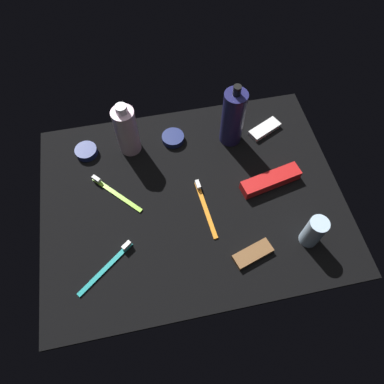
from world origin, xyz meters
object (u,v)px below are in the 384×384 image
Objects in this scene: toothbrush_orange at (205,205)px; cream_tin_right at (173,138)px; snack_bar_brown at (253,254)px; toothpaste_box_red at (270,179)px; cream_tin_left at (86,151)px; lotion_bottle at (233,118)px; bodywash_bottle at (127,131)px; snack_bar_white at (265,129)px; deodorant_stick at (314,232)px; toothbrush_lime at (114,192)px; toothbrush_teal at (109,265)px.

toothbrush_orange is 24.91cm from cream_tin_right.
toothbrush_orange reaches higher than snack_bar_brown.
toothpaste_box_red is 55.03cm from cream_tin_left.
bodywash_bottle is at bearing 175.37° from lotion_bottle.
lotion_bottle is at bearing 59.14° from toothbrush_orange.
deodorant_stick is at bearing -114.76° from snack_bar_white.
toothbrush_orange is at bearing 179.42° from toothpaste_box_red.
bodywash_bottle is (-30.60, 2.48, -1.22)cm from lotion_bottle.
toothbrush_lime is 41.98cm from snack_bar_brown.
cream_tin_right is (-24.49, 20.58, -0.64)cm from toothpaste_box_red.
toothbrush_lime is 16.79cm from cream_tin_left.
toothpaste_box_red is 2.69× the size of cream_tin_left.
toothbrush_lime is 0.94× the size of toothbrush_teal.
bodywash_bottle is 1.01× the size of toothbrush_orange.
toothpaste_box_red is at bearing -68.26° from lotion_bottle.
deodorant_stick is at bearing -26.51° from toothbrush_lime.
toothbrush_lime is at bearing -161.71° from lotion_bottle.
toothbrush_teal is 1.44× the size of snack_bar_white.
lotion_bottle is 30.72cm from bodywash_bottle.
cream_tin_right is (-29.11, 39.53, -4.23)cm from deodorant_stick.
bodywash_bottle is at bearing 74.70° from toothbrush_teal.
cream_tin_left is (-40.02, 40.92, 0.28)cm from snack_bar_brown.
lotion_bottle is at bearing -4.05° from cream_tin_left.
deodorant_stick is 1.00× the size of snack_bar_brown.
cream_tin_right is at bearing 170.66° from lotion_bottle.
cream_tin_right is (19.76, 15.16, 0.35)cm from toothbrush_lime.
cream_tin_right is at bearing 1.70° from bodywash_bottle.
deodorant_stick reaches higher than cream_tin_right.
snack_bar_brown is at bearing -136.83° from snack_bar_white.
deodorant_stick reaches higher than cream_tin_left.
cream_tin_left is (-43.88, 3.10, -8.45)cm from lotion_bottle.
cream_tin_left is (-6.69, 15.39, 0.42)cm from toothbrush_lime.
lotion_bottle is 19.61cm from cream_tin_right.
snack_bar_white is (24.30, 22.32, 0.14)cm from toothbrush_orange.
lotion_bottle is 20.63cm from toothpaste_box_red.
deodorant_stick reaches higher than snack_bar_brown.
toothbrush_orange is 1.02× the size of toothpaste_box_red.
cream_tin_right is (22.94, 36.08, 0.35)cm from toothbrush_teal.
toothbrush_orange is 1.73× the size of snack_bar_white.
bodywash_bottle reaches higher than snack_bar_white.
toothpaste_box_red is 1.69× the size of snack_bar_white.
bodywash_bottle reaches higher than cream_tin_left.
toothbrush_orange is 33.00cm from snack_bar_white.
snack_bar_brown is (26.73, -40.29, -7.51)cm from bodywash_bottle.
bodywash_bottle is at bearing -178.30° from cream_tin_right.
cream_tin_left is at bearing 152.26° from snack_bar_white.
toothbrush_orange is at bearing 148.58° from deodorant_stick.
lotion_bottle reaches higher than bodywash_bottle.
deodorant_stick is 19.84cm from toothpaste_box_red.
deodorant_stick is at bearing -72.32° from lotion_bottle.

